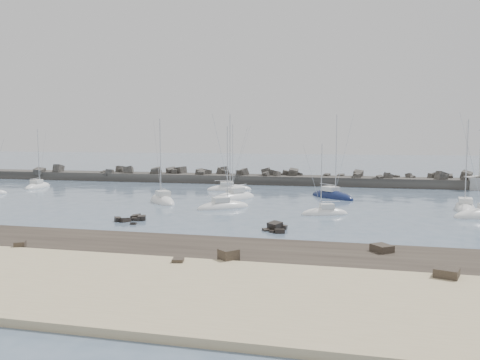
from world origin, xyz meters
name	(u,v)px	position (x,y,z in m)	size (l,w,h in m)	color
ground	(187,211)	(0.00, 0.00, 0.00)	(400.00, 400.00, 0.00)	slate
sand_strip	(32,283)	(0.00, -32.00, 0.00)	(140.00, 14.00, 1.00)	beige
rock_shelf	(104,249)	(-0.02, -22.02, 0.02)	(140.00, 12.00, 2.04)	#2C241E
rock_cluster_near	(133,220)	(-3.76, -8.67, 0.11)	(3.57, 3.98, 1.22)	black
rock_cluster_far	(276,229)	(13.80, -10.35, 0.19)	(2.72, 3.22, 1.27)	black
breakwater	(214,181)	(-7.13, 38.01, 0.33)	(115.00, 7.56, 5.02)	#312F2B
sailboat_1	(38,187)	(-38.10, 20.25, 0.14)	(3.09, 7.97, 12.41)	white
sailboat_2	(229,189)	(-0.42, 24.72, 0.13)	(8.81, 5.38, 13.28)	white
sailboat_3	(162,201)	(-6.44, 6.99, 0.15)	(7.60, 8.43, 13.89)	white
sailboat_4	(234,198)	(3.46, 12.54, 0.16)	(7.35, 9.39, 14.77)	white
sailboat_5	(223,207)	(4.23, 3.34, 0.14)	(7.68, 6.76, 12.48)	white
sailboat_6	(332,197)	(18.77, 18.40, 0.15)	(8.60, 8.67, 14.75)	#101B43
sailboat_7	(325,214)	(18.44, 1.12, 0.14)	(6.49, 3.93, 10.01)	white
sailboat_8	(465,209)	(37.10, 9.64, 0.14)	(3.99, 8.81, 13.48)	white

